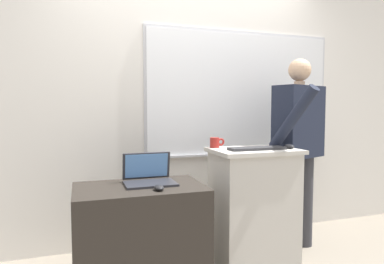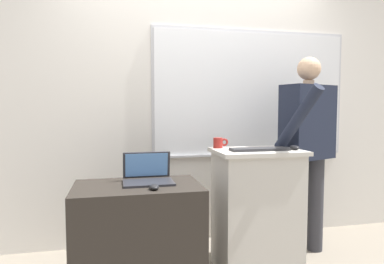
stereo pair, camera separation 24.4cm
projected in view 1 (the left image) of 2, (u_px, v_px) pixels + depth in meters
name	position (u px, v px, depth m)	size (l,w,h in m)	color
back_wall	(190.00, 84.00, 3.23)	(6.40, 0.17, 2.95)	silver
lectern_podium	(253.00, 208.00, 2.67)	(0.66, 0.47, 0.93)	#BCB7AD
side_desk	(140.00, 240.00, 2.28)	(0.85, 0.54, 0.73)	#28231E
person_presenter	(299.00, 139.00, 2.96)	(0.65, 0.67, 1.67)	#333338
laptop	(149.00, 175.00, 2.35)	(0.34, 0.27, 0.20)	#28282D
wireless_keyboard	(257.00, 148.00, 2.58)	(0.44, 0.13, 0.02)	#2D2D30
computer_mouse_by_laptop	(159.00, 188.00, 2.14)	(0.06, 0.10, 0.03)	black
computer_mouse_by_keyboard	(289.00, 146.00, 2.65)	(0.06, 0.10, 0.03)	black
coffee_mug	(215.00, 143.00, 2.71)	(0.12, 0.07, 0.08)	maroon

